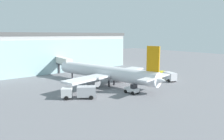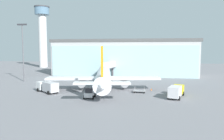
# 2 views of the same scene
# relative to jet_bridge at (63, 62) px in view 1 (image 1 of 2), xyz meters

# --- Properties ---
(ground) EXTENTS (240.00, 240.00, 0.00)m
(ground) POSITION_rel_jet_bridge_xyz_m (3.68, -28.09, -4.63)
(ground) COLOR slate
(terminal_building) EXTENTS (57.62, 14.28, 14.34)m
(terminal_building) POSITION_rel_jet_bridge_xyz_m (3.69, 10.68, 2.53)
(terminal_building) COLOR #B1B1B1
(terminal_building) RESTS_ON ground
(jet_bridge) EXTENTS (3.40, 11.66, 6.03)m
(jet_bridge) POSITION_rel_jet_bridge_xyz_m (0.00, 0.00, 0.00)
(jet_bridge) COLOR beige
(jet_bridge) RESTS_ON ground
(airplane) EXTENTS (29.21, 36.40, 11.10)m
(airplane) POSITION_rel_jet_bridge_xyz_m (2.74, -20.66, -1.27)
(airplane) COLOR silver
(airplane) RESTS_ON ground
(catering_truck) EXTENTS (7.29, 5.89, 2.65)m
(catering_truck) POSITION_rel_jet_bridge_xyz_m (-9.48, -27.76, -3.17)
(catering_truck) COLOR silver
(catering_truck) RESTS_ON ground
(fuel_truck) EXTENTS (4.13, 7.62, 2.65)m
(fuel_truck) POSITION_rel_jet_bridge_xyz_m (20.55, -27.50, -3.17)
(fuel_truck) COLOR yellow
(fuel_truck) RESTS_ON ground
(baggage_cart) EXTENTS (2.83, 1.66, 1.50)m
(baggage_cart) POSITION_rel_jet_bridge_xyz_m (12.39, -23.80, -4.13)
(baggage_cart) COLOR gray
(baggage_cart) RESTS_ON ground
(pushback_tug) EXTENTS (2.41, 3.34, 2.30)m
(pushback_tug) POSITION_rel_jet_bridge_xyz_m (2.22, -31.65, -3.66)
(pushback_tug) COLOR silver
(pushback_tug) RESTS_ON ground
(safety_cone_nose) EXTENTS (0.36, 0.36, 0.55)m
(safety_cone_nose) POSITION_rel_jet_bridge_xyz_m (4.09, -29.16, -4.36)
(safety_cone_nose) COLOR orange
(safety_cone_nose) RESTS_ON ground
(safety_cone_wingtip) EXTENTS (0.36, 0.36, 0.55)m
(safety_cone_wingtip) POSITION_rel_jet_bridge_xyz_m (15.15, -20.22, -4.36)
(safety_cone_wingtip) COLOR orange
(safety_cone_wingtip) RESTS_ON ground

